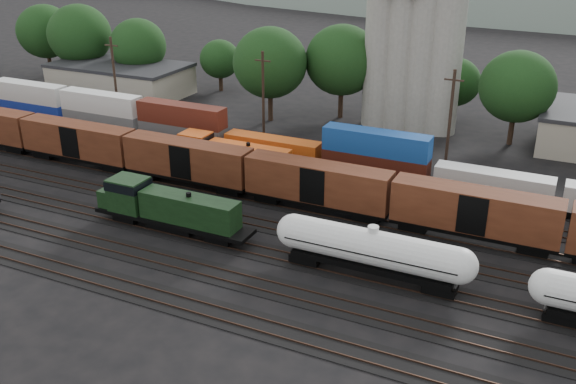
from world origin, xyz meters
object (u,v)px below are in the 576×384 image
at_px(grain_silo, 411,48).
at_px(orange_locomotive, 227,155).
at_px(tank_car_a, 372,249).
at_px(green_locomotive, 164,206).

bearing_deg(grain_silo, orange_locomotive, -118.05).
bearing_deg(tank_car_a, orange_locomotive, 146.24).
height_order(tank_car_a, grain_silo, grain_silo).
xyz_separation_m(green_locomotive, tank_car_a, (20.50, 0.00, 0.17)).
bearing_deg(grain_silo, tank_car_a, -78.18).
xyz_separation_m(green_locomotive, orange_locomotive, (-1.93, 15.00, -0.10)).
distance_m(green_locomotive, tank_car_a, 20.51).
relative_size(tank_car_a, grain_silo, 0.59).
bearing_deg(tank_car_a, grain_silo, 101.82).
bearing_deg(orange_locomotive, tank_car_a, -33.76).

